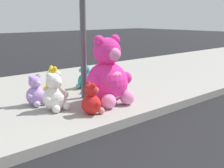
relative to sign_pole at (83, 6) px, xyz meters
name	(u,v)px	position (x,y,z in m)	size (l,w,h in m)	color
sidewalk	(16,103)	(-1.00, 0.80, -1.77)	(28.00, 4.40, 0.15)	#9E9B93
sign_pole	(83,6)	(0.00, 0.00, 0.00)	(0.56, 0.11, 3.20)	#4C4C51
plush_pink_large	(108,77)	(0.09, -0.59, -1.21)	(0.93, 0.83, 1.21)	#F22D93
plush_lavender	(36,93)	(-0.92, 0.17, -1.48)	(0.41, 0.37, 0.54)	#B28CD8
plush_red	(92,101)	(-0.51, -0.87, -1.49)	(0.36, 0.39, 0.51)	red
plush_yellow	(53,82)	(-0.20, 0.79, -1.48)	(0.36, 0.41, 0.54)	yellow
plush_tan	(106,77)	(0.72, 0.18, -1.43)	(0.51, 0.48, 0.68)	tan
plush_white	(55,95)	(-0.82, -0.30, -1.44)	(0.49, 0.44, 0.64)	white
plush_teal	(84,78)	(0.51, 0.66, -1.49)	(0.37, 0.37, 0.52)	teal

